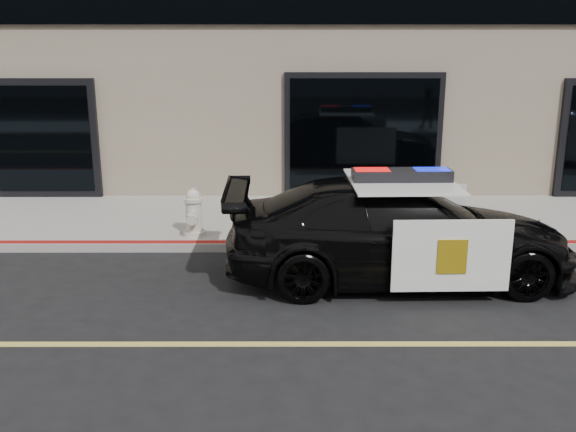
{
  "coord_description": "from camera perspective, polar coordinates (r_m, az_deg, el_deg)",
  "views": [
    {
      "loc": [
        -2.67,
        -7.03,
        3.55
      ],
      "look_at": [
        -2.65,
        2.2,
        1.0
      ],
      "focal_mm": 40.0,
      "sensor_mm": 36.0,
      "label": 1
    }
  ],
  "objects": [
    {
      "name": "fire_hydrant",
      "position": [
        11.51,
        -8.38,
        0.21
      ],
      "size": [
        0.4,
        0.55,
        0.87
      ],
      "color": "beige",
      "rests_on": "sidewalk_n"
    },
    {
      "name": "ground",
      "position": [
        8.31,
        18.97,
        -10.73
      ],
      "size": [
        120.0,
        120.0,
        0.0
      ],
      "primitive_type": "plane",
      "color": "black",
      "rests_on": "ground"
    },
    {
      "name": "police_car",
      "position": [
        9.8,
        9.86,
        -1.29
      ],
      "size": [
        2.52,
        5.32,
        1.71
      ],
      "color": "black",
      "rests_on": "ground"
    },
    {
      "name": "sidewalk_n",
      "position": [
        13.04,
        11.71,
        -0.35
      ],
      "size": [
        60.0,
        3.5,
        0.15
      ],
      "primitive_type": "cube",
      "color": "gray",
      "rests_on": "ground"
    }
  ]
}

